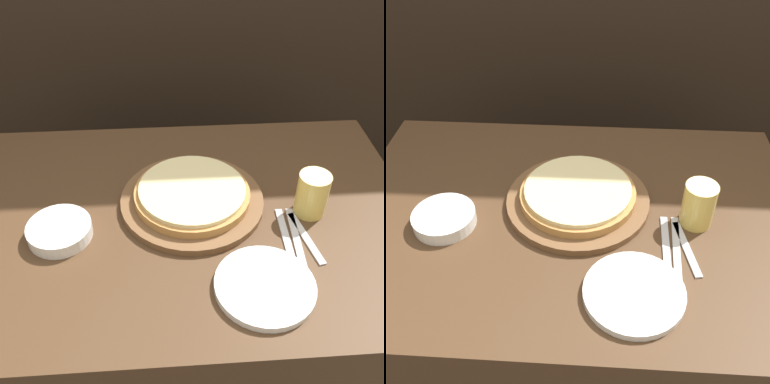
{
  "view_description": "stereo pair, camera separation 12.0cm",
  "coord_description": "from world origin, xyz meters",
  "views": [
    {
      "loc": [
        -0.05,
        -0.87,
        1.54
      ],
      "look_at": [
        0.01,
        0.04,
        0.76
      ],
      "focal_mm": 42.0,
      "sensor_mm": 36.0,
      "label": 1
    },
    {
      "loc": [
        0.07,
        -0.87,
        1.54
      ],
      "look_at": [
        0.01,
        0.04,
        0.76
      ],
      "focal_mm": 42.0,
      "sensor_mm": 36.0,
      "label": 2
    }
  ],
  "objects": [
    {
      "name": "dinner_knife",
      "position": [
        0.26,
        -0.11,
        0.72
      ],
      "size": [
        0.03,
        0.21,
        0.0
      ],
      "color": "silver",
      "rests_on": "dining_table"
    },
    {
      "name": "beer_glass",
      "position": [
        0.32,
        -0.01,
        0.78
      ],
      "size": [
        0.08,
        0.08,
        0.12
      ],
      "color": "#E5C65B",
      "rests_on": "dining_table"
    },
    {
      "name": "fork",
      "position": [
        0.24,
        -0.11,
        0.72
      ],
      "size": [
        0.02,
        0.21,
        0.0
      ],
      "color": "silver",
      "rests_on": "dining_table"
    },
    {
      "name": "side_bowl",
      "position": [
        -0.32,
        -0.06,
        0.73
      ],
      "size": [
        0.16,
        0.16,
        0.04
      ],
      "color": "white",
      "rests_on": "dining_table"
    },
    {
      "name": "ground_plane",
      "position": [
        0.0,
        0.0,
        0.0
      ],
      "size": [
        12.0,
        12.0,
        0.0
      ],
      "primitive_type": "plane",
      "color": "#38332D"
    },
    {
      "name": "spoon",
      "position": [
        0.29,
        -0.11,
        0.72
      ],
      "size": [
        0.05,
        0.18,
        0.0
      ],
      "color": "silver",
      "rests_on": "dining_table"
    },
    {
      "name": "dining_table",
      "position": [
        0.0,
        0.0,
        0.36
      ],
      "size": [
        1.22,
        0.86,
        0.72
      ],
      "color": "#4C331E",
      "rests_on": "ground_plane"
    },
    {
      "name": "dinner_plate",
      "position": [
        0.16,
        -0.26,
        0.73
      ],
      "size": [
        0.23,
        0.23,
        0.02
      ],
      "color": "white",
      "rests_on": "dining_table"
    },
    {
      "name": "pizza_on_board",
      "position": [
        0.01,
        0.04,
        0.74
      ],
      "size": [
        0.39,
        0.39,
        0.06
      ],
      "color": "brown",
      "rests_on": "dining_table"
    }
  ]
}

